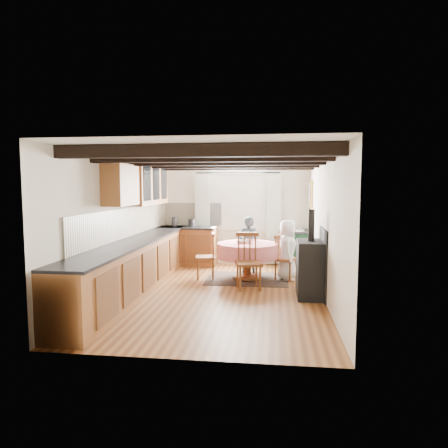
# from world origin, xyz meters

# --- Properties ---
(floor) EXTENTS (3.60, 5.50, 0.00)m
(floor) POSITION_xyz_m (0.00, 0.00, 0.00)
(floor) COLOR brown
(floor) RESTS_ON ground
(ceiling) EXTENTS (3.60, 5.50, 0.00)m
(ceiling) POSITION_xyz_m (0.00, 0.00, 2.40)
(ceiling) COLOR white
(ceiling) RESTS_ON ground
(wall_back) EXTENTS (3.60, 0.00, 2.40)m
(wall_back) POSITION_xyz_m (0.00, 2.75, 1.20)
(wall_back) COLOR silver
(wall_back) RESTS_ON ground
(wall_front) EXTENTS (3.60, 0.00, 2.40)m
(wall_front) POSITION_xyz_m (0.00, -2.75, 1.20)
(wall_front) COLOR silver
(wall_front) RESTS_ON ground
(wall_left) EXTENTS (0.00, 5.50, 2.40)m
(wall_left) POSITION_xyz_m (-1.80, 0.00, 1.20)
(wall_left) COLOR silver
(wall_left) RESTS_ON ground
(wall_right) EXTENTS (0.00, 5.50, 2.40)m
(wall_right) POSITION_xyz_m (1.80, 0.00, 1.20)
(wall_right) COLOR silver
(wall_right) RESTS_ON ground
(beam_a) EXTENTS (3.60, 0.16, 0.16)m
(beam_a) POSITION_xyz_m (0.00, -2.00, 2.31)
(beam_a) COLOR black
(beam_a) RESTS_ON ceiling
(beam_b) EXTENTS (3.60, 0.16, 0.16)m
(beam_b) POSITION_xyz_m (0.00, -1.00, 2.31)
(beam_b) COLOR black
(beam_b) RESTS_ON ceiling
(beam_c) EXTENTS (3.60, 0.16, 0.16)m
(beam_c) POSITION_xyz_m (0.00, 0.00, 2.31)
(beam_c) COLOR black
(beam_c) RESTS_ON ceiling
(beam_d) EXTENTS (3.60, 0.16, 0.16)m
(beam_d) POSITION_xyz_m (0.00, 1.00, 2.31)
(beam_d) COLOR black
(beam_d) RESTS_ON ceiling
(beam_e) EXTENTS (3.60, 0.16, 0.16)m
(beam_e) POSITION_xyz_m (0.00, 2.00, 2.31)
(beam_e) COLOR black
(beam_e) RESTS_ON ceiling
(splash_left) EXTENTS (0.02, 4.50, 0.55)m
(splash_left) POSITION_xyz_m (-1.78, 0.30, 1.20)
(splash_left) COLOR beige
(splash_left) RESTS_ON wall_left
(splash_back) EXTENTS (1.40, 0.02, 0.55)m
(splash_back) POSITION_xyz_m (-1.00, 2.73, 1.20)
(splash_back) COLOR beige
(splash_back) RESTS_ON wall_back
(base_cabinet_left) EXTENTS (0.60, 5.30, 0.88)m
(base_cabinet_left) POSITION_xyz_m (-1.50, 0.00, 0.44)
(base_cabinet_left) COLOR brown
(base_cabinet_left) RESTS_ON floor
(base_cabinet_back) EXTENTS (1.30, 0.60, 0.88)m
(base_cabinet_back) POSITION_xyz_m (-1.05, 2.45, 0.44)
(base_cabinet_back) COLOR brown
(base_cabinet_back) RESTS_ON floor
(worktop_left) EXTENTS (0.64, 5.30, 0.04)m
(worktop_left) POSITION_xyz_m (-1.48, 0.00, 0.90)
(worktop_left) COLOR black
(worktop_left) RESTS_ON base_cabinet_left
(worktop_back) EXTENTS (1.30, 0.64, 0.04)m
(worktop_back) POSITION_xyz_m (-1.05, 2.43, 0.90)
(worktop_back) COLOR black
(worktop_back) RESTS_ON base_cabinet_back
(wall_cabinet_glass) EXTENTS (0.34, 1.80, 0.90)m
(wall_cabinet_glass) POSITION_xyz_m (-1.63, 1.20, 1.95)
(wall_cabinet_glass) COLOR brown
(wall_cabinet_glass) RESTS_ON wall_left
(wall_cabinet_solid) EXTENTS (0.34, 0.90, 0.70)m
(wall_cabinet_solid) POSITION_xyz_m (-1.63, -0.30, 1.90)
(wall_cabinet_solid) COLOR brown
(wall_cabinet_solid) RESTS_ON wall_left
(window_frame) EXTENTS (1.34, 0.03, 1.54)m
(window_frame) POSITION_xyz_m (0.10, 2.73, 1.60)
(window_frame) COLOR white
(window_frame) RESTS_ON wall_back
(window_pane) EXTENTS (1.20, 0.01, 1.40)m
(window_pane) POSITION_xyz_m (0.10, 2.74, 1.60)
(window_pane) COLOR white
(window_pane) RESTS_ON wall_back
(curtain_left) EXTENTS (0.35, 0.10, 2.10)m
(curtain_left) POSITION_xyz_m (-0.75, 2.65, 1.10)
(curtain_left) COLOR silver
(curtain_left) RESTS_ON wall_back
(curtain_right) EXTENTS (0.35, 0.10, 2.10)m
(curtain_right) POSITION_xyz_m (0.95, 2.65, 1.10)
(curtain_right) COLOR silver
(curtain_right) RESTS_ON wall_back
(curtain_rod) EXTENTS (2.00, 0.03, 0.03)m
(curtain_rod) POSITION_xyz_m (0.10, 2.65, 2.20)
(curtain_rod) COLOR black
(curtain_rod) RESTS_ON wall_back
(wall_picture) EXTENTS (0.04, 0.50, 0.60)m
(wall_picture) POSITION_xyz_m (1.77, 2.30, 1.70)
(wall_picture) COLOR gold
(wall_picture) RESTS_ON wall_right
(wall_plate) EXTENTS (0.30, 0.02, 0.30)m
(wall_plate) POSITION_xyz_m (1.05, 2.72, 1.70)
(wall_plate) COLOR silver
(wall_plate) RESTS_ON wall_back
(rug) EXTENTS (1.63, 1.27, 0.01)m
(rug) POSITION_xyz_m (0.43, 1.14, 0.01)
(rug) COLOR black
(rug) RESTS_ON floor
(dining_table) EXTENTS (1.22, 1.22, 0.74)m
(dining_table) POSITION_xyz_m (0.43, 1.14, 0.37)
(dining_table) COLOR pink
(dining_table) RESTS_ON floor
(chair_near) EXTENTS (0.54, 0.55, 1.04)m
(chair_near) POSITION_xyz_m (0.51, 0.33, 0.52)
(chair_near) COLOR brown
(chair_near) RESTS_ON floor
(chair_left) EXTENTS (0.49, 0.47, 0.94)m
(chair_left) POSITION_xyz_m (-0.42, 1.10, 0.47)
(chair_left) COLOR brown
(chair_left) RESTS_ON floor
(chair_right) EXTENTS (0.52, 0.50, 0.91)m
(chair_right) POSITION_xyz_m (1.19, 1.18, 0.45)
(chair_right) COLOR brown
(chair_right) RESTS_ON floor
(aga_range) EXTENTS (0.63, 0.98, 0.90)m
(aga_range) POSITION_xyz_m (1.47, 2.18, 0.45)
(aga_range) COLOR #13371F
(aga_range) RESTS_ON floor
(cast_iron_stove) EXTENTS (0.45, 0.75, 1.49)m
(cast_iron_stove) POSITION_xyz_m (1.58, -0.04, 0.75)
(cast_iron_stove) COLOR black
(cast_iron_stove) RESTS_ON floor
(child_far) EXTENTS (0.48, 0.34, 1.23)m
(child_far) POSITION_xyz_m (0.41, 1.72, 0.62)
(child_far) COLOR #2B3C41
(child_far) RESTS_ON floor
(child_right) EXTENTS (0.39, 0.60, 1.21)m
(child_right) POSITION_xyz_m (1.23, 1.19, 0.61)
(child_right) COLOR white
(child_right) RESTS_ON floor
(bowl_a) EXTENTS (0.23, 0.23, 0.05)m
(bowl_a) POSITION_xyz_m (0.31, 1.13, 0.76)
(bowl_a) COLOR silver
(bowl_a) RESTS_ON dining_table
(bowl_b) EXTENTS (0.26, 0.26, 0.06)m
(bowl_b) POSITION_xyz_m (0.40, 1.22, 0.77)
(bowl_b) COLOR silver
(bowl_b) RESTS_ON dining_table
(cup) EXTENTS (0.12, 0.12, 0.10)m
(cup) POSITION_xyz_m (0.48, 1.04, 0.78)
(cup) COLOR silver
(cup) RESTS_ON dining_table
(canister_tall) EXTENTS (0.13, 0.13, 0.22)m
(canister_tall) POSITION_xyz_m (-1.39, 2.42, 1.03)
(canister_tall) COLOR #262628
(canister_tall) RESTS_ON worktop_back
(canister_wide) EXTENTS (0.16, 0.16, 0.18)m
(canister_wide) POSITION_xyz_m (-0.98, 2.49, 1.01)
(canister_wide) COLOR #262628
(canister_wide) RESTS_ON worktop_back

